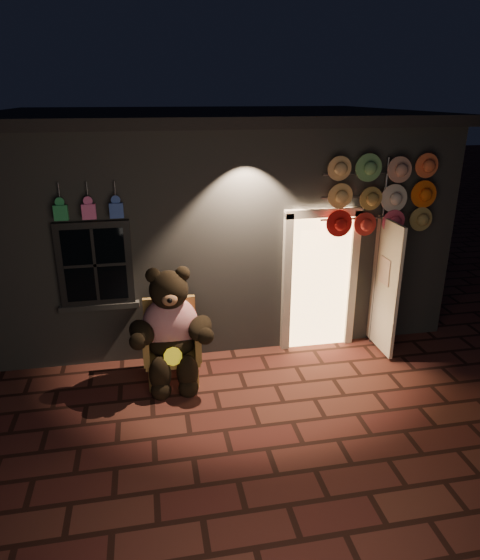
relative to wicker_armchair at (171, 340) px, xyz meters
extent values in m
plane|color=#5A2C22|center=(0.94, -0.95, -0.55)|extent=(60.00, 60.00, 0.00)
cube|color=slate|center=(0.94, 3.05, 1.10)|extent=(7.00, 5.00, 3.30)
cube|color=black|center=(0.94, 3.05, 2.83)|extent=(7.30, 5.30, 0.16)
cube|color=black|center=(-0.96, 0.51, 1.00)|extent=(1.00, 0.10, 1.20)
cube|color=black|center=(-0.96, 0.48, 1.00)|extent=(0.82, 0.06, 1.02)
cube|color=slate|center=(-0.96, 0.51, 0.37)|extent=(1.10, 0.14, 0.08)
cube|color=#F5B96E|center=(2.29, 0.53, 0.50)|extent=(0.92, 0.10, 2.10)
cube|color=beige|center=(1.77, 0.49, 0.50)|extent=(0.12, 0.12, 2.20)
cube|color=beige|center=(2.81, 0.49, 0.50)|extent=(0.12, 0.12, 2.20)
cube|color=beige|center=(2.29, 0.49, 1.58)|extent=(1.16, 0.12, 0.12)
cube|color=beige|center=(3.19, 0.15, 0.50)|extent=(0.05, 0.80, 2.00)
cube|color=#289651|center=(-1.31, 0.43, 1.75)|extent=(0.18, 0.07, 0.20)
cylinder|color=#59595E|center=(-1.31, 0.49, 2.00)|extent=(0.02, 0.02, 0.25)
cube|color=#E45E9F|center=(-0.96, 0.43, 1.75)|extent=(0.18, 0.07, 0.20)
cylinder|color=#59595E|center=(-0.96, 0.49, 2.00)|extent=(0.02, 0.02, 0.25)
cube|color=#304EA8|center=(-0.61, 0.43, 1.75)|extent=(0.18, 0.07, 0.20)
cylinder|color=#59595E|center=(-0.61, 0.49, 2.00)|extent=(0.02, 0.02, 0.25)
cube|color=#B28545|center=(0.00, -0.09, -0.17)|extent=(0.73, 0.68, 0.10)
cube|color=#B28545|center=(0.00, 0.22, 0.19)|extent=(0.72, 0.09, 0.72)
cube|color=#B28545|center=(-0.34, -0.11, 0.04)|extent=(0.09, 0.62, 0.41)
cube|color=#B28545|center=(0.34, -0.11, 0.04)|extent=(0.09, 0.62, 0.41)
cylinder|color=#B28545|center=(-0.31, -0.37, -0.38)|extent=(0.05, 0.05, 0.33)
cylinder|color=#B28545|center=(0.30, -0.38, -0.38)|extent=(0.05, 0.05, 0.33)
cylinder|color=#B28545|center=(-0.31, 0.20, -0.38)|extent=(0.05, 0.05, 0.33)
cylinder|color=#B28545|center=(0.31, 0.19, -0.38)|extent=(0.05, 0.05, 0.33)
ellipsoid|color=#AB1224|center=(0.00, -0.03, 0.25)|extent=(0.77, 0.62, 0.80)
ellipsoid|color=black|center=(0.00, -0.12, 0.02)|extent=(0.64, 0.54, 0.38)
sphere|color=black|center=(0.00, -0.08, 0.78)|extent=(0.52, 0.52, 0.52)
sphere|color=black|center=(-0.19, -0.05, 0.98)|extent=(0.20, 0.20, 0.20)
sphere|color=black|center=(0.19, -0.05, 0.98)|extent=(0.20, 0.20, 0.20)
ellipsoid|color=#9B6A46|center=(0.00, -0.32, 0.74)|extent=(0.20, 0.14, 0.16)
ellipsoid|color=black|center=(-0.38, -0.27, 0.29)|extent=(0.45, 0.59, 0.29)
ellipsoid|color=black|center=(0.38, -0.28, 0.29)|extent=(0.46, 0.59, 0.29)
ellipsoid|color=black|center=(-0.18, -0.45, -0.25)|extent=(0.29, 0.29, 0.50)
ellipsoid|color=black|center=(0.17, -0.46, -0.25)|extent=(0.29, 0.29, 0.50)
sphere|color=black|center=(-0.19, -0.52, -0.45)|extent=(0.27, 0.27, 0.27)
sphere|color=black|center=(0.17, -0.52, -0.45)|extent=(0.27, 0.27, 0.27)
cylinder|color=yellow|center=(-0.01, -0.46, -0.01)|extent=(0.25, 0.10, 0.24)
cylinder|color=#59595E|center=(3.19, 0.43, 0.90)|extent=(0.04, 0.04, 2.90)
cylinder|color=#59595E|center=(2.86, 0.41, 2.14)|extent=(1.29, 0.03, 0.03)
cylinder|color=#59595E|center=(2.86, 0.41, 1.82)|extent=(1.29, 0.03, 0.03)
cylinder|color=#59595E|center=(2.86, 0.41, 1.49)|extent=(1.29, 0.03, 0.03)
cylinder|color=tan|center=(2.44, 0.35, 2.19)|extent=(0.37, 0.11, 0.37)
cylinder|color=#69A561|center=(2.87, 0.32, 2.19)|extent=(0.37, 0.11, 0.37)
cylinder|color=tan|center=(3.30, 0.29, 2.19)|extent=(0.37, 0.11, 0.37)
cylinder|color=#F56939|center=(3.73, 0.35, 2.19)|extent=(0.37, 0.11, 0.37)
cylinder|color=#EAB368|center=(2.44, 0.32, 1.82)|extent=(0.37, 0.11, 0.37)
cylinder|color=#A48341|center=(2.87, 0.29, 1.82)|extent=(0.37, 0.11, 0.37)
cylinder|color=beige|center=(3.30, 0.35, 1.82)|extent=(0.37, 0.11, 0.37)
cylinder|color=orange|center=(3.73, 0.32, 1.82)|extent=(0.37, 0.11, 0.37)
cylinder|color=red|center=(2.44, 0.29, 1.44)|extent=(0.37, 0.11, 0.37)
cylinder|color=#B32923|center=(2.87, 0.35, 1.44)|extent=(0.37, 0.11, 0.37)
cylinder|color=#EE4C6A|center=(3.30, 0.32, 1.44)|extent=(0.37, 0.11, 0.37)
cylinder|color=#A28C4B|center=(3.73, 0.29, 1.44)|extent=(0.37, 0.11, 0.37)
camera|label=1|loc=(-0.22, -6.22, 3.20)|focal=32.00mm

